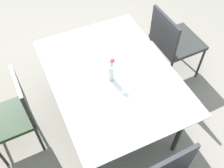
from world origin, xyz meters
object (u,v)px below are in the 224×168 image
object	(u,v)px
chair_near_right	(173,40)
flower_vase	(111,69)
chair_far_side	(15,112)
dining_table	(112,78)

from	to	relation	value
chair_near_right	flower_vase	bearing A→B (deg)	-69.79
chair_far_side	dining_table	bearing A→B (deg)	-100.33
dining_table	chair_far_side	xyz separation A→B (m)	(0.14, 0.90, -0.17)
chair_far_side	chair_near_right	bearing A→B (deg)	-85.79
chair_near_right	chair_far_side	distance (m)	1.81
dining_table	flower_vase	distance (m)	0.18
dining_table	flower_vase	xyz separation A→B (m)	(-0.04, 0.03, 0.18)
flower_vase	chair_near_right	bearing A→B (deg)	-68.56
chair_far_side	flower_vase	xyz separation A→B (m)	(-0.17, -0.88, 0.35)
dining_table	chair_far_side	distance (m)	0.93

